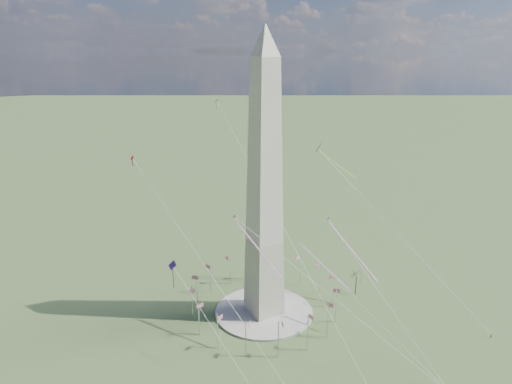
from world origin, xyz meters
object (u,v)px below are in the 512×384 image
tree_near (357,275)px  kite_delta_black (321,151)px  washington_monument (265,189)px  person_east (491,336)px

tree_near → kite_delta_black: bearing=110.3°
washington_monument → kite_delta_black: washington_monument is taller
person_east → kite_delta_black: size_ratio=0.10×
washington_monument → tree_near: washington_monument is taller
washington_monument → kite_delta_black: bearing=17.1°
washington_monument → tree_near: size_ratio=8.70×
washington_monument → person_east: (57.02, -53.04, -47.15)m
washington_monument → tree_near: bearing=-11.1°
person_east → kite_delta_black: 87.12m
washington_monument → kite_delta_black: 34.32m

